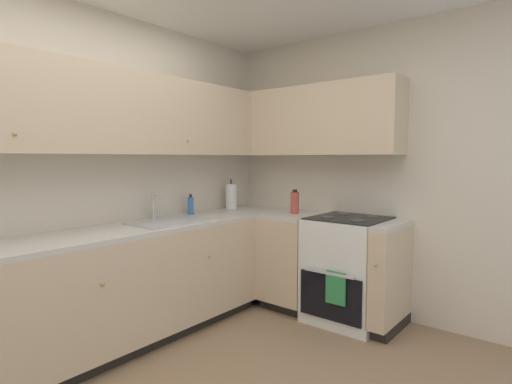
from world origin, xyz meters
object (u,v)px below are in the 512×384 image
Objects in this scene: paper_towel_roll at (231,196)px; oven_range at (349,269)px; oil_bottle at (295,202)px; soap_bottle at (191,206)px.

oven_range is at bearing -83.28° from paper_towel_roll.
oil_bottle is (-0.02, 0.55, 0.54)m from oven_range.
soap_bottle is 0.96m from oil_bottle.
paper_towel_roll reaches higher than oil_bottle.
oven_range is at bearing -61.91° from soap_bottle.
oil_bottle is at bearing -47.36° from soap_bottle.
paper_towel_roll reaches higher than soap_bottle.
oil_bottle is (0.13, -0.69, -0.02)m from paper_towel_roll.
oil_bottle reaches higher than soap_bottle.
paper_towel_roll is (-0.15, 1.24, 0.56)m from oven_range.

